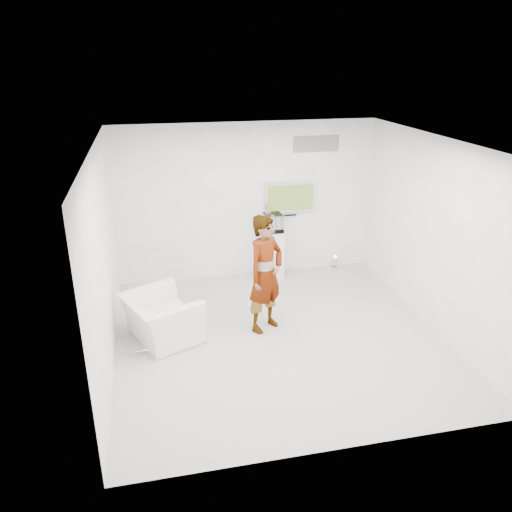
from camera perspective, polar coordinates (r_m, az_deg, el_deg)
name	(u,v)px	position (r m, az deg, el deg)	size (l,w,h in m)	color
room	(280,247)	(7.31, 2.79, 1.00)	(5.01, 5.01, 3.00)	#B9B4A9
tv	(290,197)	(9.75, 3.91, 6.71)	(1.00, 0.08, 0.60)	silver
logo_decal	(316,144)	(9.73, 6.90, 12.60)	(0.90, 0.02, 0.30)	slate
person	(266,274)	(7.76, 1.10, -2.08)	(0.69, 0.45, 1.90)	white
armchair	(161,318)	(7.85, -10.75, -6.98)	(1.11, 0.97, 0.72)	white
pedestal	(272,255)	(9.74, 1.86, 0.14)	(0.47, 0.47, 0.97)	white
floor_uplight	(335,262)	(10.42, 9.00, -0.71)	(0.18, 0.18, 0.28)	silver
vitrine	(273,223)	(9.52, 1.91, 3.82)	(0.34, 0.34, 0.34)	white
console	(273,226)	(9.54, 1.91, 3.43)	(0.05, 0.15, 0.21)	white
wii_remote	(269,222)	(7.75, 1.55, 3.92)	(0.04, 0.14, 0.04)	white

